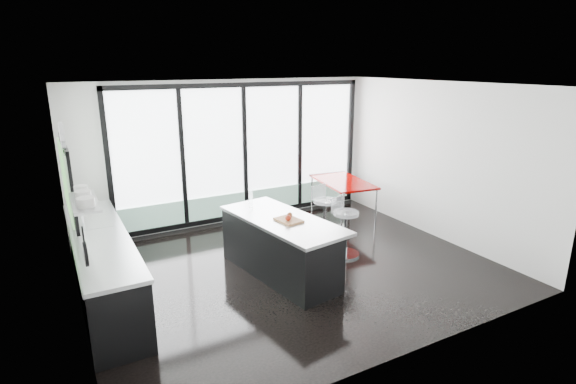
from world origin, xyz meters
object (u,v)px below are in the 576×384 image
bar_stool_near (346,233)px  bar_stool_far (325,220)px  island (279,247)px  red_table (342,200)px

bar_stool_near → bar_stool_far: (0.07, 0.73, -0.00)m
island → red_table: 2.85m
bar_stool_far → island: bearing=-162.7°
bar_stool_near → bar_stool_far: bearing=61.7°
red_table → island: bearing=-144.7°
island → bar_stool_near: size_ratio=2.96×
island → bar_stool_near: island is taller
island → bar_stool_far: 1.59m
bar_stool_near → red_table: bearing=33.2°
bar_stool_far → red_table: size_ratio=0.52×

